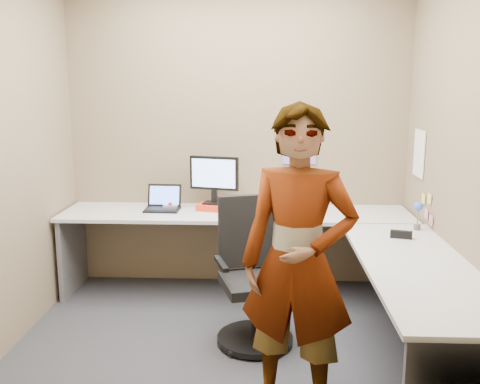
{
  "coord_description": "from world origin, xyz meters",
  "views": [
    {
      "loc": [
        0.25,
        -3.45,
        1.8
      ],
      "look_at": [
        0.07,
        0.25,
        1.05
      ],
      "focal_mm": 40.0,
      "sensor_mm": 36.0,
      "label": 1
    }
  ],
  "objects_px": {
    "monitor": "(214,176)",
    "desk": "(290,249)",
    "person": "(298,264)",
    "office_chair": "(253,285)"
  },
  "relations": [
    {
      "from": "monitor",
      "to": "desk",
      "type": "bearing_deg",
      "value": -33.25
    },
    {
      "from": "desk",
      "to": "person",
      "type": "height_order",
      "value": "person"
    },
    {
      "from": "desk",
      "to": "office_chair",
      "type": "distance_m",
      "value": 0.43
    },
    {
      "from": "monitor",
      "to": "person",
      "type": "bearing_deg",
      "value": -57.1
    },
    {
      "from": "desk",
      "to": "person",
      "type": "bearing_deg",
      "value": -90.5
    },
    {
      "from": "monitor",
      "to": "person",
      "type": "xyz_separation_m",
      "value": [
        0.62,
        -1.77,
        -0.17
      ]
    },
    {
      "from": "monitor",
      "to": "office_chair",
      "type": "bearing_deg",
      "value": -55.77
    },
    {
      "from": "office_chair",
      "to": "person",
      "type": "bearing_deg",
      "value": -89.48
    },
    {
      "from": "monitor",
      "to": "office_chair",
      "type": "height_order",
      "value": "monitor"
    },
    {
      "from": "monitor",
      "to": "office_chair",
      "type": "xyz_separation_m",
      "value": [
        0.36,
        -0.96,
        -0.61
      ]
    }
  ]
}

